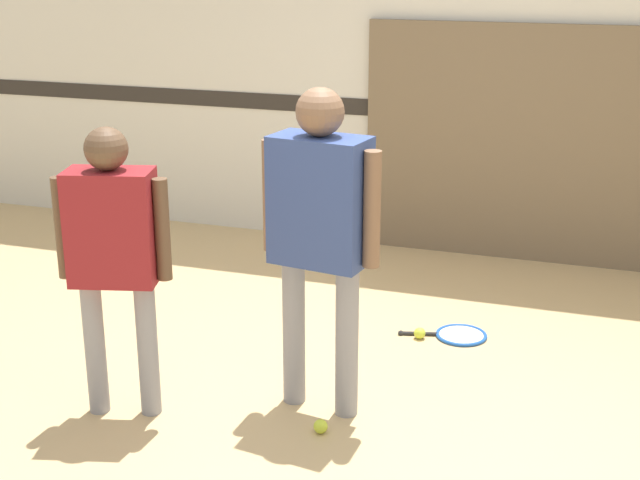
{
  "coord_description": "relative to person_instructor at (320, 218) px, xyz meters",
  "views": [
    {
      "loc": [
        1.03,
        -3.7,
        2.13
      ],
      "look_at": [
        -0.21,
        -0.03,
        0.85
      ],
      "focal_mm": 50.0,
      "sensor_mm": 36.0,
      "label": 1
    }
  ],
  "objects": [
    {
      "name": "ground_plane",
      "position": [
        0.21,
        0.03,
        -0.96
      ],
      "size": [
        16.0,
        16.0,
        0.0
      ],
      "primitive_type": "plane",
      "color": "tan"
    },
    {
      "name": "tennis_ball_near_instructor",
      "position": [
        0.08,
        -0.24,
        -0.93
      ],
      "size": [
        0.07,
        0.07,
        0.07
      ],
      "primitive_type": "sphere",
      "color": "#CCE038",
      "rests_on": "ground_plane"
    },
    {
      "name": "person_instructor",
      "position": [
        0.0,
        0.0,
        0.0
      ],
      "size": [
        0.58,
        0.3,
        1.55
      ],
      "rotation": [
        0.0,
        0.0,
        -0.15
      ],
      "color": "gray",
      "rests_on": "ground_plane"
    },
    {
      "name": "racket_spare_on_floor",
      "position": [
        0.49,
        1.03,
        -0.95
      ],
      "size": [
        0.53,
        0.36,
        0.03
      ],
      "rotation": [
        0.0,
        0.0,
        3.4
      ],
      "color": "blue",
      "rests_on": "ground_plane"
    },
    {
      "name": "person_student_left",
      "position": [
        -0.87,
        -0.34,
        -0.1
      ],
      "size": [
        0.51,
        0.31,
        1.39
      ],
      "rotation": [
        0.0,
        0.0,
        0.26
      ],
      "color": "gray",
      "rests_on": "ground_plane"
    },
    {
      "name": "wall_panel",
      "position": [
        0.87,
        2.52,
        -0.13
      ],
      "size": [
        2.71,
        0.05,
        1.65
      ],
      "color": "#756047",
      "rests_on": "ground_plane"
    },
    {
      "name": "tennis_ball_by_spare_racket",
      "position": [
        0.29,
        0.93,
        -0.93
      ],
      "size": [
        0.07,
        0.07,
        0.07
      ],
      "primitive_type": "sphere",
      "color": "#CCE038",
      "rests_on": "ground_plane"
    },
    {
      "name": "wall_back",
      "position": [
        0.21,
        2.58,
        0.64
      ],
      "size": [
        16.0,
        0.07,
        3.2
      ],
      "color": "silver",
      "rests_on": "ground_plane"
    }
  ]
}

